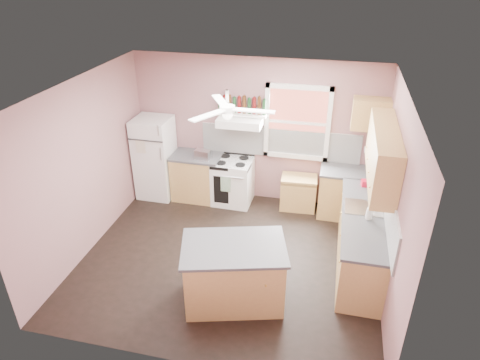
% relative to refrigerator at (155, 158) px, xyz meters
% --- Properties ---
extents(floor, '(4.50, 4.50, 0.00)m').
position_rel_refrigerator_xyz_m(floor, '(1.87, -1.65, -0.79)').
color(floor, black).
rests_on(floor, ground).
extents(ceiling, '(4.50, 4.50, 0.00)m').
position_rel_refrigerator_xyz_m(ceiling, '(1.87, -1.65, 1.91)').
color(ceiling, white).
rests_on(ceiling, ground).
extents(wall_back, '(4.50, 0.05, 2.70)m').
position_rel_refrigerator_xyz_m(wall_back, '(1.87, 0.38, 0.56)').
color(wall_back, '#8B5F61').
rests_on(wall_back, ground).
extents(wall_right, '(0.05, 4.00, 2.70)m').
position_rel_refrigerator_xyz_m(wall_right, '(4.15, -1.65, 0.56)').
color(wall_right, '#8B5F61').
rests_on(wall_right, ground).
extents(wall_left, '(0.05, 4.00, 2.70)m').
position_rel_refrigerator_xyz_m(wall_left, '(-0.40, -1.65, 0.56)').
color(wall_left, '#8B5F61').
rests_on(wall_left, ground).
extents(backsplash_back, '(2.90, 0.03, 0.55)m').
position_rel_refrigerator_xyz_m(backsplash_back, '(2.32, 0.34, 0.39)').
color(backsplash_back, white).
rests_on(backsplash_back, wall_back).
extents(backsplash_right, '(0.03, 2.60, 0.55)m').
position_rel_refrigerator_xyz_m(backsplash_right, '(4.11, -1.35, 0.39)').
color(backsplash_right, white).
rests_on(backsplash_right, wall_right).
extents(window_view, '(1.00, 0.02, 1.20)m').
position_rel_refrigerator_xyz_m(window_view, '(2.62, 0.34, 0.81)').
color(window_view, brown).
rests_on(window_view, wall_back).
extents(window_frame, '(1.16, 0.07, 1.36)m').
position_rel_refrigerator_xyz_m(window_frame, '(2.62, 0.31, 0.81)').
color(window_frame, white).
rests_on(window_frame, wall_back).
extents(refrigerator, '(0.67, 0.65, 1.57)m').
position_rel_refrigerator_xyz_m(refrigerator, '(0.00, 0.00, 0.00)').
color(refrigerator, white).
rests_on(refrigerator, floor).
extents(base_cabinet_left, '(0.90, 0.60, 0.86)m').
position_rel_refrigerator_xyz_m(base_cabinet_left, '(0.81, 0.05, -0.36)').
color(base_cabinet_left, '#B08349').
rests_on(base_cabinet_left, floor).
extents(counter_left, '(0.92, 0.62, 0.04)m').
position_rel_refrigerator_xyz_m(counter_left, '(0.81, 0.05, 0.09)').
color(counter_left, '#404043').
rests_on(counter_left, base_cabinet_left).
extents(toaster, '(0.30, 0.20, 0.18)m').
position_rel_refrigerator_xyz_m(toaster, '(0.98, -0.07, 0.20)').
color(toaster, silver).
rests_on(toaster, counter_left).
extents(stove, '(0.72, 0.66, 0.86)m').
position_rel_refrigerator_xyz_m(stove, '(1.51, 0.05, -0.36)').
color(stove, white).
rests_on(stove, floor).
extents(range_hood, '(0.78, 0.50, 0.14)m').
position_rel_refrigerator_xyz_m(range_hood, '(1.64, 0.10, 0.83)').
color(range_hood, white).
rests_on(range_hood, wall_back).
extents(bottle_shelf, '(0.90, 0.26, 0.03)m').
position_rel_refrigerator_xyz_m(bottle_shelf, '(1.64, 0.22, 0.93)').
color(bottle_shelf, white).
rests_on(bottle_shelf, range_hood).
extents(cart, '(0.66, 0.46, 0.64)m').
position_rel_refrigerator_xyz_m(cart, '(2.74, 0.10, -0.47)').
color(cart, '#B08349').
rests_on(cart, floor).
extents(base_cabinet_corner, '(1.00, 0.60, 0.86)m').
position_rel_refrigerator_xyz_m(base_cabinet_corner, '(3.62, 0.05, -0.36)').
color(base_cabinet_corner, '#B08349').
rests_on(base_cabinet_corner, floor).
extents(base_cabinet_right, '(0.60, 2.20, 0.86)m').
position_rel_refrigerator_xyz_m(base_cabinet_right, '(3.82, -1.35, -0.36)').
color(base_cabinet_right, '#B08349').
rests_on(base_cabinet_right, floor).
extents(counter_corner, '(1.02, 0.62, 0.04)m').
position_rel_refrigerator_xyz_m(counter_corner, '(3.62, 0.05, 0.09)').
color(counter_corner, '#404043').
rests_on(counter_corner, base_cabinet_corner).
extents(counter_right, '(0.62, 2.22, 0.04)m').
position_rel_refrigerator_xyz_m(counter_right, '(3.81, -1.35, 0.09)').
color(counter_right, '#404043').
rests_on(counter_right, base_cabinet_right).
extents(sink, '(0.55, 0.45, 0.03)m').
position_rel_refrigerator_xyz_m(sink, '(3.81, -1.15, 0.11)').
color(sink, silver).
rests_on(sink, counter_right).
extents(faucet, '(0.03, 0.03, 0.14)m').
position_rel_refrigerator_xyz_m(faucet, '(3.97, -1.15, 0.18)').
color(faucet, silver).
rests_on(faucet, sink).
extents(upper_cabinet_right, '(0.33, 1.80, 0.76)m').
position_rel_refrigerator_xyz_m(upper_cabinet_right, '(3.95, -1.15, 0.99)').
color(upper_cabinet_right, '#B08349').
rests_on(upper_cabinet_right, wall_right).
extents(upper_cabinet_corner, '(0.60, 0.33, 0.52)m').
position_rel_refrigerator_xyz_m(upper_cabinet_corner, '(3.82, 0.18, 1.11)').
color(upper_cabinet_corner, '#B08349').
rests_on(upper_cabinet_corner, wall_back).
extents(paper_towel, '(0.26, 0.12, 0.12)m').
position_rel_refrigerator_xyz_m(paper_towel, '(3.94, 0.21, 0.46)').
color(paper_towel, white).
rests_on(paper_towel, wall_back).
extents(island, '(1.45, 1.12, 0.86)m').
position_rel_refrigerator_xyz_m(island, '(2.15, -2.49, -0.36)').
color(island, '#B08349').
rests_on(island, floor).
extents(island_top, '(1.54, 1.21, 0.04)m').
position_rel_refrigerator_xyz_m(island_top, '(2.15, -2.49, 0.09)').
color(island_top, '#404043').
rests_on(island_top, island).
extents(ceiling_fan_hub, '(0.20, 0.20, 0.08)m').
position_rel_refrigerator_xyz_m(ceiling_fan_hub, '(1.87, -1.65, 1.66)').
color(ceiling_fan_hub, white).
rests_on(ceiling_fan_hub, ceiling).
extents(soap_bottle, '(0.11, 0.11, 0.25)m').
position_rel_refrigerator_xyz_m(soap_bottle, '(3.87, -1.45, 0.24)').
color(soap_bottle, silver).
rests_on(soap_bottle, counter_right).
extents(red_caddy, '(0.20, 0.15, 0.10)m').
position_rel_refrigerator_xyz_m(red_caddy, '(3.87, -0.45, 0.16)').
color(red_caddy, red).
rests_on(red_caddy, counter_right).
extents(wine_bottles, '(0.86, 0.06, 0.31)m').
position_rel_refrigerator_xyz_m(wine_bottles, '(1.64, 0.22, 1.09)').
color(wine_bottles, '#143819').
rests_on(wine_bottles, bottle_shelf).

